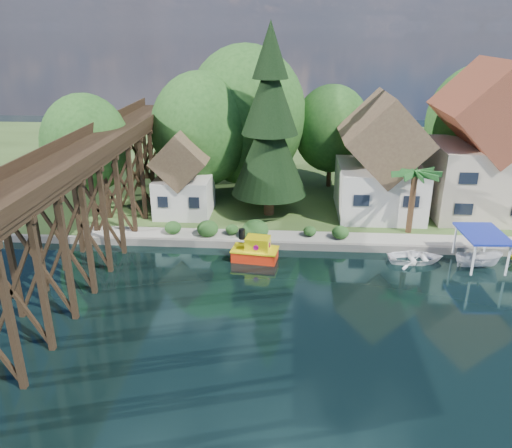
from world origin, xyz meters
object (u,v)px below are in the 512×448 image
object	(u,v)px
palm_tree	(415,175)
tugboat	(256,251)
trestle_bridge	(90,193)
boat_canopy	(480,252)
house_left	(381,164)
house_center	(482,151)
boat_white_a	(416,256)
shed	(183,179)
conifer	(270,127)

from	to	relation	value
palm_tree	tugboat	world-z (taller)	palm_tree
trestle_bridge	boat_canopy	size ratio (longest dim) A/B	9.92
palm_tree	tugboat	xyz separation A→B (m)	(-12.71, -5.29, -4.78)
house_left	palm_tree	world-z (taller)	house_left
house_center	house_left	bearing A→B (deg)	-176.82
boat_white_a	shed	bearing A→B (deg)	62.00
palm_tree	boat_canopy	size ratio (longest dim) A/B	1.30
conifer	boat_white_a	bearing A→B (deg)	-35.62
house_left	house_center	distance (m)	9.10
house_center	boat_white_a	distance (m)	13.92
house_left	shed	size ratio (longest dim) A/B	1.40
shed	palm_tree	xyz separation A→B (m)	(19.94, -3.35, 1.72)
boat_white_a	house_center	bearing A→B (deg)	-41.85
house_center	tugboat	xyz separation A→B (m)	(-19.77, -10.64, -5.66)
palm_tree	house_center	bearing A→B (deg)	37.14
shed	conifer	size ratio (longest dim) A/B	0.46
house_left	house_center	world-z (taller)	house_center
house_center	trestle_bridge	bearing A→B (deg)	-160.51
house_left	tugboat	distance (m)	15.42
house_center	palm_tree	world-z (taller)	house_center
shed	tugboat	distance (m)	11.68
house_center	boat_white_a	bearing A→B (deg)	-126.40
house_left	conifer	distance (m)	10.79
boat_white_a	house_left	bearing A→B (deg)	3.66
house_left	shed	distance (m)	18.11
house_left	house_center	xyz separation A→B (m)	(9.00, 0.50, 1.28)
boat_white_a	boat_canopy	bearing A→B (deg)	-103.21
trestle_bridge	boat_white_a	world-z (taller)	trestle_bridge
house_left	conifer	world-z (taller)	conifer
boat_canopy	house_center	bearing A→B (deg)	74.15
trestle_bridge	conifer	distance (m)	16.37
conifer	boat_white_a	size ratio (longest dim) A/B	4.00
tugboat	boat_white_a	distance (m)	12.32
tugboat	boat_white_a	size ratio (longest dim) A/B	0.88
house_left	shed	xyz separation A→B (m)	(-18.00, -1.50, -1.31)
house_center	conifer	size ratio (longest dim) A/B	0.82
house_left	shed	world-z (taller)	house_left
shed	conifer	xyz separation A→B (m)	(7.87, 0.25, 4.82)
house_center	conifer	bearing A→B (deg)	-174.76
house_left	boat_white_a	world-z (taller)	house_left
tugboat	boat_canopy	xyz separation A→B (m)	(16.72, -0.08, 0.43)
tugboat	shed	bearing A→B (deg)	129.95
trestle_bridge	tugboat	xyz separation A→B (m)	(12.23, 0.69, -4.59)
house_center	shed	xyz separation A→B (m)	(-27.00, -2.00, -2.59)
trestle_bridge	house_left	distance (m)	25.42
trestle_bridge	house_center	xyz separation A→B (m)	(32.00, 11.33, 1.07)
house_left	boat_white_a	size ratio (longest dim) A/B	2.61
house_center	conifer	distance (m)	19.34
house_left	boat_canopy	distance (m)	12.47
conifer	tugboat	bearing A→B (deg)	-94.08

